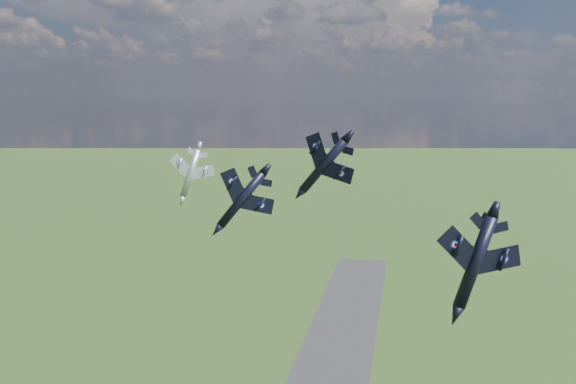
% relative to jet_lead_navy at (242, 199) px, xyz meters
% --- Properties ---
extents(jet_lead_navy, '(12.01, 15.73, 8.77)m').
position_rel_jet_lead_navy_xyz_m(jet_lead_navy, '(0.00, 0.00, 0.00)').
color(jet_lead_navy, black).
extents(jet_right_navy, '(13.39, 15.57, 5.42)m').
position_rel_jet_lead_navy_xyz_m(jet_right_navy, '(31.34, -24.09, -0.56)').
color(jet_right_navy, black).
extents(jet_high_navy, '(15.94, 19.36, 10.47)m').
position_rel_jet_lead_navy_xyz_m(jet_high_navy, '(10.25, 15.01, 3.56)').
color(jet_high_navy, black).
extents(jet_left_silver, '(13.05, 14.93, 5.36)m').
position_rel_jet_lead_navy_xyz_m(jet_left_silver, '(-14.01, 14.49, 1.59)').
color(jet_left_silver, '#A0A4AA').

